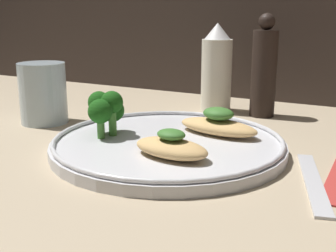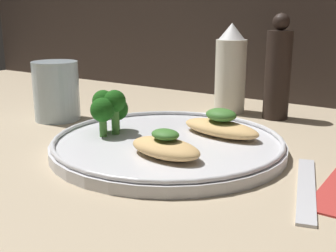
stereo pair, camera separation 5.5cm
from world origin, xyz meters
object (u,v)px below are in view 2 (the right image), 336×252
sauce_bottle (230,70)px  drinking_glass (56,91)px  plate (168,143)px  pepper_grinder (278,72)px  broccoli_bunch (109,107)px

sauce_bottle → drinking_glass: 31.00cm
plate → pepper_grinder: (5.39, 25.29, 7.16)cm
pepper_grinder → drinking_glass: size_ratio=1.78×
plate → pepper_grinder: pepper_grinder is taller
broccoli_bunch → sauce_bottle: size_ratio=0.39×
sauce_bottle → drinking_glass: (-21.81, -21.87, -2.71)cm
drinking_glass → broccoli_bunch: bearing=-17.2°
broccoli_bunch → sauce_bottle: 27.62cm
plate → drinking_glass: (-25.26, 3.43, 4.00)cm
plate → drinking_glass: size_ratio=3.10×
plate → broccoli_bunch: size_ratio=4.97×
broccoli_bunch → sauce_bottle: bearing=78.8°
pepper_grinder → drinking_glass: (-30.65, -21.87, -3.15)cm
broccoli_bunch → pepper_grinder: pepper_grinder is taller
pepper_grinder → drinking_glass: bearing=-144.5°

